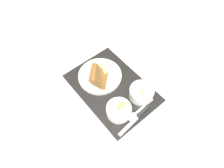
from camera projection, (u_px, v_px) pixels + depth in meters
The scene contains 7 objects.
ground_plane at pixel (112, 89), 0.98m from camera, with size 4.00×4.00×0.00m, color silver.
serving_tray at pixel (112, 88), 0.98m from camera, with size 0.47×0.36×0.01m.
bowl_salad at pixel (119, 110), 0.87m from camera, with size 0.11×0.11×0.06m.
bowl_soup at pixel (141, 92), 0.92m from camera, with size 0.11×0.11×0.06m.
plate_main at pixel (100, 75), 0.98m from camera, with size 0.22×0.22×0.09m.
knife at pixel (140, 115), 0.89m from camera, with size 0.03×0.19×0.02m.
spoon at pixel (136, 113), 0.89m from camera, with size 0.04×0.16×0.01m.
Camera 1 is at (-0.33, 0.38, 0.84)m, focal length 32.00 mm.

